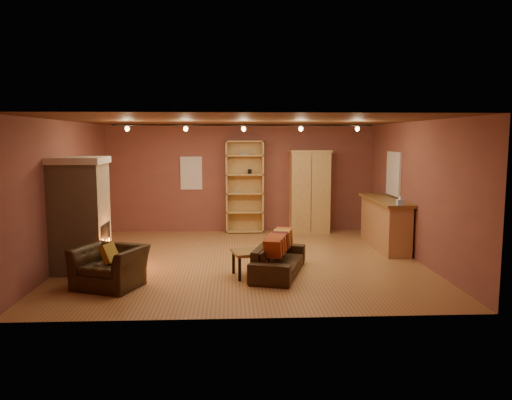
{
  "coord_description": "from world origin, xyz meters",
  "views": [
    {
      "loc": [
        -0.24,
        -9.85,
        2.47
      ],
      "look_at": [
        0.25,
        0.2,
        1.21
      ],
      "focal_mm": 35.0,
      "sensor_mm": 36.0,
      "label": 1
    }
  ],
  "objects": [
    {
      "name": "back_wall",
      "position": [
        0.0,
        3.25,
        1.4
      ],
      "size": [
        7.0,
        0.02,
        2.8
      ],
      "primitive_type": "cube",
      "color": "brown",
      "rests_on": "floor"
    },
    {
      "name": "coffee_table",
      "position": [
        0.08,
        -1.14,
        0.4
      ],
      "size": [
        0.72,
        0.72,
        0.46
      ],
      "rotation": [
        0.0,
        0.0,
        0.21
      ],
      "color": "brown",
      "rests_on": "floor"
    },
    {
      "name": "left_wall",
      "position": [
        -3.5,
        0.0,
        1.4
      ],
      "size": [
        0.02,
        6.5,
        2.8
      ],
      "primitive_type": "cube",
      "color": "brown",
      "rests_on": "floor"
    },
    {
      "name": "right_wall",
      "position": [
        3.5,
        0.0,
        1.4
      ],
      "size": [
        0.02,
        6.5,
        2.8
      ],
      "primitive_type": "cube",
      "color": "brown",
      "rests_on": "floor"
    },
    {
      "name": "tissue_box",
      "position": [
        3.15,
        -0.03,
        1.2
      ],
      "size": [
        0.12,
        0.12,
        0.22
      ],
      "rotation": [
        0.0,
        0.0,
        -0.06
      ],
      "color": "#97C4F1",
      "rests_on": "bar_counter"
    },
    {
      "name": "floor",
      "position": [
        0.0,
        0.0,
        0.0
      ],
      "size": [
        7.0,
        7.0,
        0.0
      ],
      "primitive_type": "plane",
      "color": "brown",
      "rests_on": "ground"
    },
    {
      "name": "bookcase",
      "position": [
        0.09,
        3.12,
        1.22
      ],
      "size": [
        0.98,
        0.38,
        2.4
      ],
      "color": "tan",
      "rests_on": "floor"
    },
    {
      "name": "armchair",
      "position": [
        -2.27,
        -1.67,
        0.46
      ],
      "size": [
        1.22,
        1.01,
        0.91
      ],
      "rotation": [
        0.0,
        0.0,
        -0.37
      ],
      "color": "black",
      "rests_on": "floor"
    },
    {
      "name": "track_rail",
      "position": [
        0.0,
        0.2,
        2.69
      ],
      "size": [
        5.2,
        0.09,
        0.13
      ],
      "color": "black",
      "rests_on": "ceiling"
    },
    {
      "name": "ceiling",
      "position": [
        0.0,
        0.0,
        2.8
      ],
      "size": [
        7.0,
        7.0,
        0.0
      ],
      "primitive_type": "plane",
      "rotation": [
        3.14,
        0.0,
        0.0
      ],
      "color": "brown",
      "rests_on": "back_wall"
    },
    {
      "name": "bar_counter",
      "position": [
        3.2,
        1.08,
        0.56
      ],
      "size": [
        0.62,
        2.32,
        1.11
      ],
      "color": "tan",
      "rests_on": "floor"
    },
    {
      "name": "fireplace",
      "position": [
        -3.04,
        -0.6,
        1.06
      ],
      "size": [
        1.01,
        0.98,
        2.12
      ],
      "color": "tan",
      "rests_on": "floor"
    },
    {
      "name": "right_window",
      "position": [
        3.47,
        1.4,
        1.65
      ],
      "size": [
        0.05,
        0.9,
        1.0
      ],
      "primitive_type": "cube",
      "color": "silver",
      "rests_on": "right_wall"
    },
    {
      "name": "back_window",
      "position": [
        -1.3,
        3.23,
        1.55
      ],
      "size": [
        0.56,
        0.04,
        0.86
      ],
      "primitive_type": "cube",
      "color": "silver",
      "rests_on": "back_wall"
    },
    {
      "name": "armoire",
      "position": [
        1.78,
        2.98,
        1.08
      ],
      "size": [
        1.06,
        0.61,
        2.15
      ],
      "color": "tan",
      "rests_on": "floor"
    },
    {
      "name": "loveseat",
      "position": [
        0.61,
        -0.99,
        0.38
      ],
      "size": [
        1.04,
        1.92,
        0.77
      ],
      "rotation": [
        0.0,
        0.0,
        1.28
      ],
      "color": "black",
      "rests_on": "floor"
    }
  ]
}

